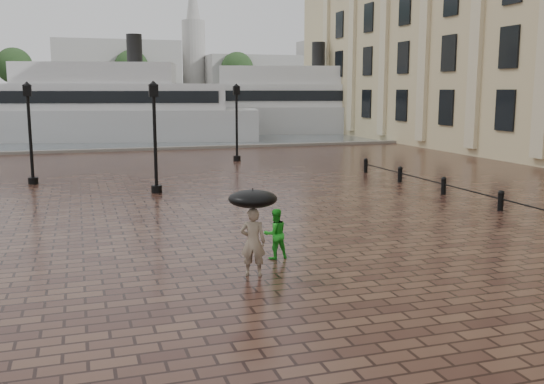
# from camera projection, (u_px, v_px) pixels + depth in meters

# --- Properties ---
(ground) EXTENTS (300.00, 300.00, 0.00)m
(ground) POSITION_uv_depth(u_px,v_px,m) (86.00, 325.00, 10.90)
(ground) COLOR #361E18
(ground) RESTS_ON ground
(harbour_water) EXTENTS (240.00, 240.00, 0.00)m
(harbour_water) POSITION_uv_depth(u_px,v_px,m) (77.00, 116.00, 97.30)
(harbour_water) COLOR #4D575D
(harbour_water) RESTS_ON ground
(quay_edge) EXTENTS (80.00, 0.60, 0.30)m
(quay_edge) POSITION_uv_depth(u_px,v_px,m) (79.00, 152.00, 40.95)
(quay_edge) COLOR slate
(quay_edge) RESTS_ON ground
(far_shore) EXTENTS (300.00, 60.00, 2.00)m
(far_shore) POSITION_uv_depth(u_px,v_px,m) (76.00, 102.00, 160.99)
(far_shore) COLOR #4C4C47
(far_shore) RESTS_ON ground
(distant_skyline) EXTENTS (102.50, 22.00, 33.00)m
(distant_skyline) POSITION_uv_depth(u_px,v_px,m) (260.00, 70.00, 164.65)
(distant_skyline) COLOR #9F9C96
(distant_skyline) RESTS_ON ground
(far_trees) EXTENTS (188.00, 8.00, 13.50)m
(far_trees) POSITION_uv_depth(u_px,v_px,m) (74.00, 67.00, 138.93)
(far_trees) COLOR #2D2119
(far_trees) RESTS_ON ground
(bollard_row) EXTENTS (0.22, 21.22, 0.73)m
(bollard_row) POSITION_uv_depth(u_px,v_px,m) (501.00, 199.00, 21.14)
(bollard_row) COLOR black
(bollard_row) RESTS_ON ground
(street_lamps) EXTENTS (21.44, 14.44, 4.40)m
(street_lamps) POSITION_uv_depth(u_px,v_px,m) (39.00, 133.00, 26.56)
(street_lamps) COLOR black
(street_lamps) RESTS_ON ground
(adult_pedestrian) EXTENTS (0.67, 0.57, 1.58)m
(adult_pedestrian) POSITION_uv_depth(u_px,v_px,m) (253.00, 242.00, 13.68)
(adult_pedestrian) COLOR gray
(adult_pedestrian) RESTS_ON ground
(child_pedestrian) EXTENTS (0.66, 0.54, 1.27)m
(child_pedestrian) POSITION_uv_depth(u_px,v_px,m) (275.00, 234.00, 15.10)
(child_pedestrian) COLOR green
(child_pedestrian) RESTS_ON ground
(ferry_near) EXTENTS (27.33, 12.12, 8.72)m
(ferry_near) POSITION_uv_depth(u_px,v_px,m) (98.00, 109.00, 50.65)
(ferry_near) COLOR silver
(ferry_near) RESTS_ON ground
(ferry_far) EXTENTS (27.49, 12.72, 8.77)m
(ferry_far) POSITION_uv_depth(u_px,v_px,m) (286.00, 106.00, 59.68)
(ferry_far) COLOR silver
(ferry_far) RESTS_ON ground
(umbrella) EXTENTS (1.10, 1.10, 1.11)m
(umbrella) POSITION_uv_depth(u_px,v_px,m) (253.00, 199.00, 13.51)
(umbrella) COLOR black
(umbrella) RESTS_ON ground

